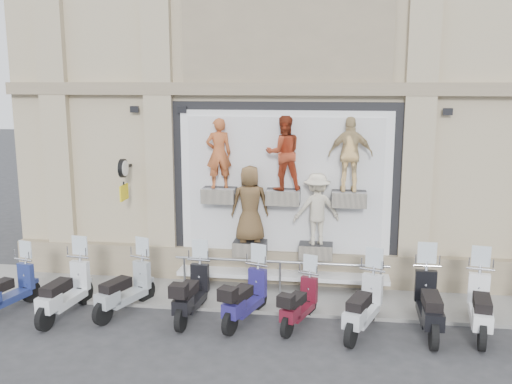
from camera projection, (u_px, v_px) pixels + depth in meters
ground at (270, 335)px, 11.47m from camera, size 90.00×90.00×0.00m
sidewalk at (280, 295)px, 13.51m from camera, size 16.00×2.20×0.08m
building at (298, 48)px, 17.11m from camera, size 14.00×8.60×12.00m
shop_vitrine at (287, 192)px, 13.65m from camera, size 5.60×0.92×4.30m
guard_rail at (280, 280)px, 13.33m from camera, size 5.06×0.10×0.93m
clock_sign_bracket at (124, 174)px, 13.88m from camera, size 0.10×0.80×1.02m
scooter_a at (7, 280)px, 12.47m from camera, size 0.97×1.90×1.48m
scooter_b at (64, 281)px, 12.24m from camera, size 0.83×2.07×1.64m
scooter_c at (124, 279)px, 12.43m from camera, size 1.20×2.01×1.57m
scooter_d at (191, 283)px, 12.19m from camera, size 0.70×1.97×1.57m
scooter_e at (246, 287)px, 11.96m from camera, size 1.11×1.99×1.55m
scooter_f at (300, 294)px, 11.80m from camera, size 1.03×1.78×1.39m
scooter_g at (364, 295)px, 11.44m from camera, size 1.23×2.08×1.63m
scooter_h at (430, 293)px, 11.44m from camera, size 0.65×2.11×1.71m
scooter_i at (481, 295)px, 11.38m from camera, size 0.90×2.11×1.66m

